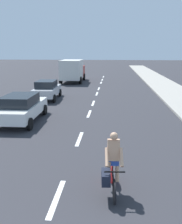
{
  "coord_description": "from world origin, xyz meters",
  "views": [
    {
      "loc": [
        1.49,
        -0.8,
        4.0
      ],
      "look_at": [
        0.47,
        10.19,
        1.1
      ],
      "focal_mm": 37.99,
      "sensor_mm": 36.0,
      "label": 1
    }
  ],
  "objects": [
    {
      "name": "parked_car_silver",
      "position": [
        -3.97,
        18.29,
        0.84
      ],
      "size": [
        1.99,
        4.03,
        1.57
      ],
      "rotation": [
        0.0,
        0.0,
        0.05
      ],
      "color": "#B7BABF",
      "rests_on": "ground"
    },
    {
      "name": "lane_stripe_3",
      "position": [
        0.0,
        13.91,
        0.0
      ],
      "size": [
        0.16,
        1.8,
        0.01
      ],
      "primitive_type": "cube",
      "color": "white",
      "rests_on": "ground"
    },
    {
      "name": "lane_stripe_2",
      "position": [
        0.0,
        9.42,
        0.0
      ],
      "size": [
        0.16,
        1.8,
        0.01
      ],
      "primitive_type": "cube",
      "color": "white",
      "rests_on": "ground"
    },
    {
      "name": "delivery_truck",
      "position": [
        -3.66,
        29.33,
        1.5
      ],
      "size": [
        2.74,
        6.27,
        2.8
      ],
      "rotation": [
        0.0,
        0.0,
        0.01
      ],
      "color": "maroon",
      "rests_on": "ground"
    },
    {
      "name": "lane_stripe_6",
      "position": [
        0.0,
        24.21,
        0.0
      ],
      "size": [
        0.16,
        1.8,
        0.01
      ],
      "primitive_type": "cube",
      "color": "white",
      "rests_on": "ground"
    },
    {
      "name": "lane_stripe_1",
      "position": [
        0.0,
        4.85,
        0.0
      ],
      "size": [
        0.16,
        1.8,
        0.01
      ],
      "primitive_type": "cube",
      "color": "white",
      "rests_on": "ground"
    },
    {
      "name": "parked_car_white",
      "position": [
        -3.67,
        11.87,
        0.84
      ],
      "size": [
        2.11,
        4.43,
        1.57
      ],
      "rotation": [
        0.0,
        0.0,
        0.02
      ],
      "color": "white",
      "rests_on": "ground"
    },
    {
      "name": "lane_stripe_9",
      "position": [
        0.0,
        35.9,
        0.0
      ],
      "size": [
        0.16,
        1.8,
        0.01
      ],
      "primitive_type": "cube",
      "color": "white",
      "rests_on": "ground"
    },
    {
      "name": "lane_stripe_7",
      "position": [
        0.0,
        29.01,
        0.0
      ],
      "size": [
        0.16,
        1.8,
        0.01
      ],
      "primitive_type": "cube",
      "color": "white",
      "rests_on": "ground"
    },
    {
      "name": "sidewalk_strip",
      "position": [
        7.32,
        22.0,
        0.07
      ],
      "size": [
        3.6,
        80.0,
        0.14
      ],
      "primitive_type": "cube",
      "color": "#9E998E",
      "rests_on": "ground"
    },
    {
      "name": "ground_plane",
      "position": [
        0.0,
        20.0,
        0.0
      ],
      "size": [
        160.0,
        160.0,
        0.0
      ],
      "primitive_type": "plane",
      "color": "#2D2D33"
    },
    {
      "name": "lane_stripe_8",
      "position": [
        0.0,
        32.09,
        0.0
      ],
      "size": [
        0.16,
        1.8,
        0.01
      ],
      "primitive_type": "cube",
      "color": "white",
      "rests_on": "ground"
    },
    {
      "name": "cyclist",
      "position": [
        1.51,
        5.28,
        0.83
      ],
      "size": [
        0.65,
        1.71,
        1.82
      ],
      "rotation": [
        0.0,
        0.0,
        3.21
      ],
      "color": "black",
      "rests_on": "ground"
    },
    {
      "name": "lane_stripe_5",
      "position": [
        0.0,
        21.19,
        0.0
      ],
      "size": [
        0.16,
        1.8,
        0.01
      ],
      "primitive_type": "cube",
      "color": "white",
      "rests_on": "ground"
    },
    {
      "name": "lane_stripe_4",
      "position": [
        0.0,
        17.06,
        0.0
      ],
      "size": [
        0.16,
        1.8,
        0.01
      ],
      "primitive_type": "cube",
      "color": "white",
      "rests_on": "ground"
    }
  ]
}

